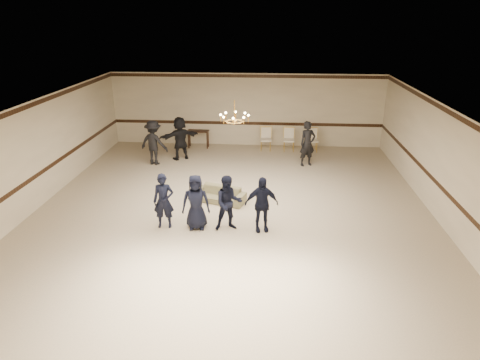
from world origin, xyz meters
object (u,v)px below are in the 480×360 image
Objects in this scene: settee at (219,195)px; adult_left at (154,143)px; banquet_chair_right at (312,140)px; boy_b at (196,202)px; banquet_chair_left at (266,139)px; adult_right at (307,144)px; chandelier at (234,111)px; banquet_chair_mid at (289,140)px; boy_c at (228,203)px; adult_mid at (180,138)px; console_table at (198,139)px; boy_a at (164,201)px; boy_d at (261,204)px.

settee is 4.55m from adult_left.
settee is at bearing -127.45° from banquet_chair_right.
banquet_chair_left is at bearing 70.30° from boy_b.
boy_b is at bearing -146.42° from adult_right.
chandelier is at bearing -125.06° from banquet_chair_right.
banquet_chair_mid is at bearing -142.51° from adult_left.
banquet_chair_left and banquet_chair_right have the same top height.
adult_left is at bearing -158.68° from banquet_chair_left.
banquet_chair_right is at bearing 76.76° from settee.
banquet_chair_left reaches higher than settee.
adult_left reaches higher than settee.
boy_c is 1.59× the size of banquet_chair_right.
adult_right is at bearing 145.34° from adult_mid.
adult_left reaches higher than banquet_chair_left.
adult_left is 2.74m from console_table.
adult_mid is 1.79× the size of banquet_chair_right.
adult_mid is at bearing -102.72° from console_table.
boy_a is 1.00× the size of boy_b.
adult_right is 2.48m from banquet_chair_left.
adult_left is (-3.46, 5.16, 0.10)m from boy_c.
banquet_chair_left is at bearing 94.28° from settee.
adult_left is (-1.66, 5.16, 0.10)m from boy_a.
boy_b is at bearing -113.20° from chandelier.
banquet_chair_right is at bearing -4.64° from banquet_chair_left.
adult_mid is 1.79× the size of banquet_chair_mid.
banquet_chair_left is at bearing 80.31° from boy_d.
adult_right is 1.97m from banquet_chair_mid.
boy_d reaches higher than banquet_chair_left.
banquet_chair_right is (4.70, 7.29, -0.29)m from boy_a.
banquet_chair_mid is (1.90, 5.21, -2.38)m from chandelier.
boy_b is (-0.89, -2.08, -2.09)m from chandelier.
adult_left reaches higher than banquet_chair_right.
adult_left and adult_right have the same top height.
boy_c reaches higher than banquet_chair_right.
boy_a is at bearing 67.25° from adult_mid.
adult_mid reaches higher than banquet_chair_left.
chandelier is 5.80m from banquet_chair_left.
boy_a is 8.68m from banquet_chair_right.
boy_d reaches higher than banquet_chair_right.
boy_a is 0.90m from boy_b.
boy_d reaches higher than settee.
boy_d is at bearing -111.23° from banquet_chair_right.
banquet_chair_left is 1.00× the size of banquet_chair_right.
adult_left is 1.79× the size of banquet_chair_right.
boy_a is 5.43m from adult_left.
boy_d is at bearing -66.45° from chandelier.
banquet_chair_left is (-1.64, 1.82, -0.39)m from adult_right.
boy_d is (0.91, -2.08, -2.09)m from chandelier.
adult_mid is at bearing -126.24° from adult_left.
boy_a is 1.59× the size of banquet_chair_right.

